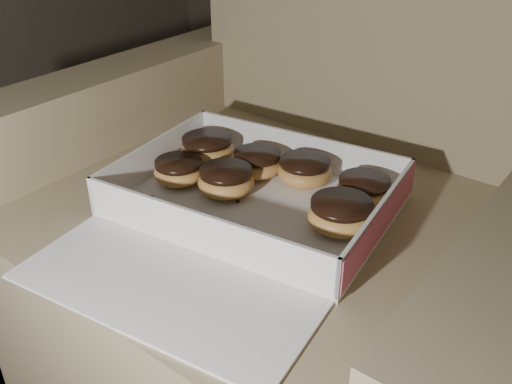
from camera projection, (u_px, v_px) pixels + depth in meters
The scene contains 12 objects.
armchair at pixel (290, 247), 1.10m from camera, with size 0.97×0.82×1.01m.
bakery_box at pixel (244, 212), 0.93m from camera, with size 0.50×0.57×0.07m.
donut_a at pixel (226, 180), 0.98m from camera, with size 0.10×0.10×0.05m.
donut_b at pixel (364, 190), 0.95m from camera, with size 0.09×0.09×0.05m.
donut_c at pixel (341, 215), 0.88m from camera, with size 0.10×0.10×0.05m.
donut_d at pixel (257, 163), 1.04m from camera, with size 0.09×0.09×0.05m.
donut_e at pixel (179, 171), 1.01m from camera, with size 0.09×0.09×0.04m.
donut_f at pixel (207, 149), 1.09m from camera, with size 0.10×0.10×0.05m.
donut_g at pixel (305, 171), 1.01m from camera, with size 0.10×0.10×0.05m.
crumb_a at pixel (241, 226), 0.90m from camera, with size 0.01×0.01×0.00m, color black.
crumb_b at pixel (238, 201), 0.97m from camera, with size 0.01×0.01×0.00m, color black.
crumb_c at pixel (152, 197), 0.98m from camera, with size 0.01×0.01×0.00m, color black.
Camera 1 is at (0.25, -0.06, 0.96)m, focal length 40.00 mm.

